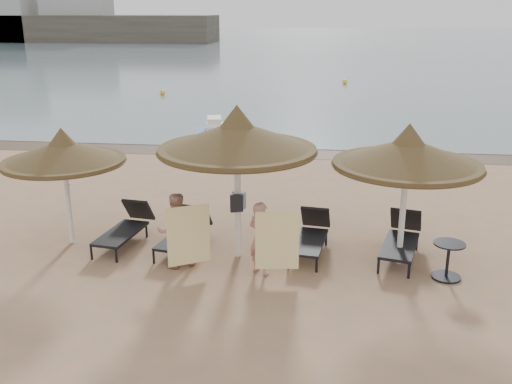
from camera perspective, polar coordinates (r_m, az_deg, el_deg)
ground at (r=11.98m, az=-4.84°, el=-6.79°), size 160.00×160.00×0.00m
sea at (r=90.81m, az=5.66°, el=14.66°), size 200.00×140.00×0.03m
wet_sand_strip at (r=20.78m, az=0.37°, el=4.01°), size 200.00×1.60×0.01m
far_shore at (r=92.64m, az=-10.71°, el=16.30°), size 150.00×54.80×12.00m
palapa_left at (r=12.80m, az=-18.73°, el=3.79°), size 2.63×2.63×2.61m
palapa_center at (r=11.35m, az=-1.90°, el=5.48°), size 3.23×3.23×3.20m
palapa_right at (r=11.43m, az=14.92°, el=3.75°), size 2.93×2.93×2.91m
lounger_far_left at (r=12.98m, az=-12.85°, el=-3.38°), size 0.89×1.97×0.85m
lounger_near_left at (r=12.51m, az=-7.03°, el=-3.93°), size 0.95×1.91×0.82m
lounger_near_right at (r=12.28m, az=5.51°, el=-4.26°), size 0.86×1.94×0.84m
lounger_far_right at (r=12.39m, az=14.34°, el=-4.47°), size 1.10×2.05×0.88m
side_table at (r=11.65m, az=18.62°, el=-6.61°), size 0.60×0.60×0.73m
person_left at (r=11.43m, az=-8.07°, el=-3.24°), size 0.99×0.88×1.80m
person_right at (r=11.04m, az=0.43°, el=-4.07°), size 0.94×0.88×1.72m
towel_left at (r=11.06m, az=-6.75°, el=-4.32°), size 0.75×0.45×1.20m
towel_right at (r=10.80m, az=2.13°, el=-4.91°), size 0.83×0.13×1.17m
bag_patterned at (r=11.89m, az=-1.70°, el=-0.79°), size 0.30×0.18×0.36m
bag_dark at (r=11.56m, az=-1.96°, el=-1.14°), size 0.27×0.17×0.36m
pedal_boat at (r=21.96m, az=-3.15°, el=5.78°), size 2.51×1.78×1.06m
buoy_left at (r=35.33m, az=-9.33°, el=9.81°), size 0.34×0.34×0.34m
buoy_mid at (r=40.35m, az=8.88°, el=10.82°), size 0.35×0.35×0.35m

